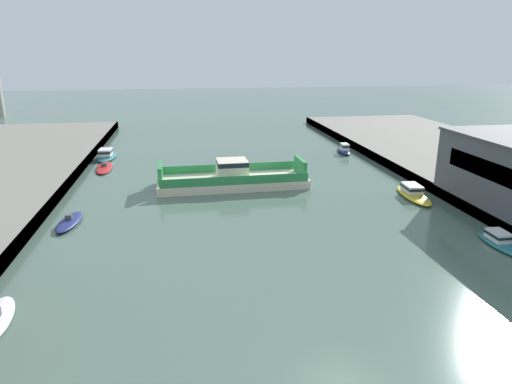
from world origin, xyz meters
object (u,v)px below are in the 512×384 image
Objects in this scene: moored_boat_far_right at (106,155)px; moored_boat_far_left at (413,193)px; moored_boat_near_right at (500,240)px; moored_boat_mid_left at (104,168)px; moored_boat_near_left at (69,222)px; moored_boat_upstream_a at (344,149)px; chain_ferry at (232,178)px.

moored_boat_far_left is at bearing -34.29° from moored_boat_far_right.
moored_boat_near_right is 53.35m from moored_boat_mid_left.
moored_boat_far_right is at bearing 91.39° from moored_boat_near_left.
moored_boat_near_left is 48.55m from moored_boat_upstream_a.
moored_boat_far_right is at bearing 134.20° from moored_boat_near_right.
moored_boat_far_left reaches higher than moored_boat_mid_left.
moored_boat_far_left is at bearing -90.37° from moored_boat_upstream_a.
moored_boat_near_right is at bearing -16.27° from moored_boat_near_left.
chain_ferry is 3.21× the size of moored_boat_near_right.
chain_ferry is 2.47× the size of moored_boat_mid_left.
moored_boat_upstream_a is at bearing 7.14° from moored_boat_mid_left.
moored_boat_near_right is at bearing -45.80° from moored_boat_far_right.
moored_boat_far_right is at bearing 145.71° from moored_boat_far_left.
moored_boat_mid_left is at bearing 146.48° from chain_ferry.
moored_boat_near_right reaches higher than moored_boat_mid_left.
moored_boat_far_right is (-0.74, 30.38, 0.34)m from moored_boat_near_left.
moored_boat_far_left is 1.44× the size of moored_boat_upstream_a.
moored_boat_far_left is 48.52m from moored_boat_far_right.
moored_boat_near_left is at bearing -144.48° from moored_boat_upstream_a.
moored_boat_far_left is at bearing -27.15° from moored_boat_mid_left.
moored_boat_upstream_a is (39.56, 4.95, 0.43)m from moored_boat_mid_left.
chain_ferry is 21.31m from moored_boat_near_left.
moored_boat_mid_left is 39.87m from moored_boat_upstream_a.
chain_ferry reaches higher than moored_boat_upstream_a.
moored_boat_upstream_a is (39.52, 28.20, 0.35)m from moored_boat_near_left.
chain_ferry reaches higher than moored_boat_mid_left.
moored_boat_near_left is 39.47m from moored_boat_far_left.
moored_boat_mid_left is 1.37× the size of moored_boat_upstream_a.
moored_boat_near_left is 0.78× the size of moored_boat_far_right.
moored_boat_near_right is 0.77× the size of moored_boat_mid_left.
chain_ferry is 22.79m from moored_boat_far_left.
moored_boat_near_left is 23.25m from moored_boat_mid_left.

